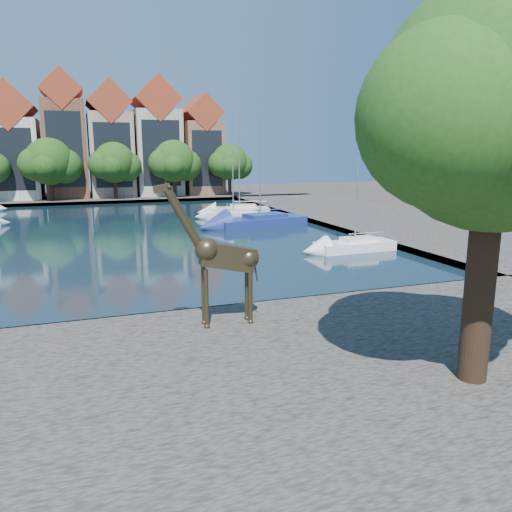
{
  "coord_description": "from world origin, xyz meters",
  "views": [
    {
      "loc": [
        -2.64,
        -19.35,
        6.82
      ],
      "look_at": [
        3.65,
        -1.55,
        2.84
      ],
      "focal_mm": 35.0,
      "sensor_mm": 36.0,
      "label": 1
    }
  ],
  "objects": [
    {
      "name": "sailboat_right_d",
      "position": [
        13.61,
        32.02,
        0.66
      ],
      "size": [
        6.65,
        3.43,
        10.61
      ],
      "color": "silver",
      "rests_on": "water_basin"
    },
    {
      "name": "sailboat_right_c",
      "position": [
        12.0,
        29.06,
        0.59
      ],
      "size": [
        5.71,
        2.95,
        10.17
      ],
      "color": "silver",
      "rests_on": "water_basin"
    },
    {
      "name": "far_tree_mid_east",
      "position": [
        2.1,
        50.49,
        5.13
      ],
      "size": [
        7.02,
        5.4,
        7.52
      ],
      "color": "#332114",
      "rests_on": "far_quay"
    },
    {
      "name": "far_quay",
      "position": [
        0.0,
        56.0,
        0.25
      ],
      "size": [
        60.0,
        16.0,
        0.5
      ],
      "primitive_type": "cube",
      "color": "#55504A",
      "rests_on": "ground"
    },
    {
      "name": "townhouse_west_inner",
      "position": [
        -10.5,
        55.99,
        7.35
      ],
      "size": [
        6.43,
        9.18,
        15.15
      ],
      "color": "silver",
      "rests_on": "far_quay"
    },
    {
      "name": "sailboat_right_a",
      "position": [
        15.0,
        10.16,
        0.59
      ],
      "size": [
        5.64,
        2.19,
        10.49
      ],
      "color": "white",
      "rests_on": "water_basin"
    },
    {
      "name": "townhouse_center",
      "position": [
        -4.0,
        55.99,
        8.36
      ],
      "size": [
        5.44,
        9.18,
        16.93
      ],
      "color": "brown",
      "rests_on": "far_quay"
    },
    {
      "name": "sailboat_right_b",
      "position": [
        12.81,
        23.23,
        0.67
      ],
      "size": [
        8.89,
        4.52,
        12.94
      ],
      "color": "navy",
      "rests_on": "water_basin"
    },
    {
      "name": "water_basin",
      "position": [
        0.0,
        24.0,
        0.04
      ],
      "size": [
        38.0,
        50.0,
        0.08
      ],
      "primitive_type": "cube",
      "color": "black",
      "rests_on": "ground"
    },
    {
      "name": "far_tree_far_east",
      "position": [
        18.09,
        50.49,
        5.08
      ],
      "size": [
        6.76,
        5.2,
        7.36
      ],
      "color": "#332114",
      "rests_on": "far_quay"
    },
    {
      "name": "giraffe_statue",
      "position": [
        2.02,
        -2.26,
        3.08
      ],
      "size": [
        3.67,
        0.68,
        5.25
      ],
      "color": "#382E1C",
      "rests_on": "near_quay"
    },
    {
      "name": "right_quay",
      "position": [
        25.0,
        24.0,
        0.25
      ],
      "size": [
        14.0,
        52.0,
        0.5
      ],
      "primitive_type": "cube",
      "color": "#55504A",
      "rests_on": "ground"
    },
    {
      "name": "townhouse_east_mid",
      "position": [
        8.5,
        55.99,
        8.1
      ],
      "size": [
        6.43,
        9.18,
        16.65
      ],
      "color": "#BDB2A1",
      "rests_on": "far_quay"
    },
    {
      "name": "ground",
      "position": [
        0.0,
        0.0,
        0.0
      ],
      "size": [
        160.0,
        160.0,
        0.0
      ],
      "primitive_type": "plane",
      "color": "#38332B",
      "rests_on": "ground"
    },
    {
      "name": "near_quay",
      "position": [
        0.0,
        -7.0,
        0.25
      ],
      "size": [
        50.0,
        14.0,
        0.5
      ],
      "primitive_type": "cube",
      "color": "#55504A",
      "rests_on": "ground"
    },
    {
      "name": "townhouse_east_inner",
      "position": [
        2.0,
        55.99,
        7.73
      ],
      "size": [
        5.94,
        9.18,
        15.79
      ],
      "color": "tan",
      "rests_on": "far_quay"
    },
    {
      "name": "townhouse_east_end",
      "position": [
        15.0,
        55.99,
        7.11
      ],
      "size": [
        5.44,
        9.18,
        14.43
      ],
      "color": "#8A5C42",
      "rests_on": "far_quay"
    },
    {
      "name": "far_tree_east",
      "position": [
        10.11,
        50.49,
        5.24
      ],
      "size": [
        7.54,
        5.8,
        7.84
      ],
      "color": "#332114",
      "rests_on": "far_quay"
    },
    {
      "name": "far_tree_mid_west",
      "position": [
        -5.89,
        50.49,
        5.29
      ],
      "size": [
        7.8,
        6.0,
        8.0
      ],
      "color": "#332114",
      "rests_on": "far_quay"
    },
    {
      "name": "plane_tree",
      "position": [
        7.62,
        -9.01,
        7.67
      ],
      "size": [
        8.32,
        6.4,
        10.62
      ],
      "color": "#332114",
      "rests_on": "near_quay"
    }
  ]
}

